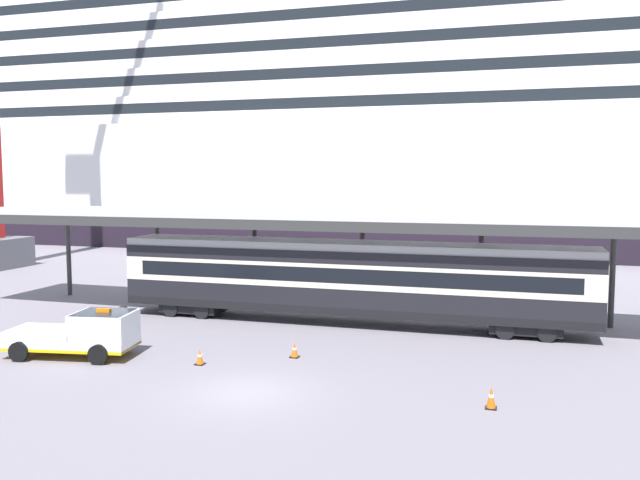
# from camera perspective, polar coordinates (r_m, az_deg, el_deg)

# --- Properties ---
(ground_plane) EXTENTS (400.00, 400.00, 0.00)m
(ground_plane) POSITION_cam_1_polar(r_m,az_deg,el_deg) (23.44, -6.28, -12.80)
(ground_plane) COLOR slate
(cruise_ship) EXTENTS (141.82, 31.87, 41.42)m
(cruise_ship) POSITION_cam_1_polar(r_m,az_deg,el_deg) (77.53, 4.71, 10.71)
(cruise_ship) COLOR black
(cruise_ship) RESTS_ON ground
(platform_canopy) EXTENTS (43.47, 5.46, 5.52)m
(platform_canopy) POSITION_cam_1_polar(r_m,az_deg,el_deg) (33.31, 2.71, 1.86)
(platform_canopy) COLOR #BABABA
(platform_canopy) RESTS_ON ground
(train_carriage) EXTENTS (23.50, 2.81, 4.11)m
(train_carriage) POSITION_cam_1_polar(r_m,az_deg,el_deg) (33.20, 2.50, -3.25)
(train_carriage) COLOR black
(train_carriage) RESTS_ON ground
(service_truck) EXTENTS (5.46, 2.89, 2.02)m
(service_truck) POSITION_cam_1_polar(r_m,az_deg,el_deg) (29.02, -19.64, -7.49)
(service_truck) COLOR white
(service_truck) RESTS_ON ground
(traffic_cone_near) EXTENTS (0.36, 0.36, 0.62)m
(traffic_cone_near) POSITION_cam_1_polar(r_m,az_deg,el_deg) (27.44, -2.19, -9.39)
(traffic_cone_near) COLOR black
(traffic_cone_near) RESTS_ON ground
(traffic_cone_mid) EXTENTS (0.36, 0.36, 0.72)m
(traffic_cone_mid) POSITION_cam_1_polar(r_m,az_deg,el_deg) (22.33, 14.44, -12.93)
(traffic_cone_mid) COLOR black
(traffic_cone_mid) RESTS_ON ground
(traffic_cone_far) EXTENTS (0.36, 0.36, 0.62)m
(traffic_cone_far) POSITION_cam_1_polar(r_m,az_deg,el_deg) (26.84, -10.24, -9.82)
(traffic_cone_far) COLOR black
(traffic_cone_far) RESTS_ON ground
(quay_bollard) EXTENTS (0.48, 0.48, 0.96)m
(quay_bollard) POSITION_cam_1_polar(r_m,az_deg,el_deg) (34.72, -16.48, -6.10)
(quay_bollard) COLOR black
(quay_bollard) RESTS_ON ground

